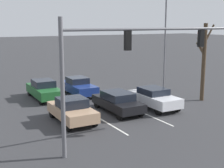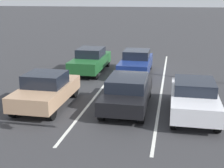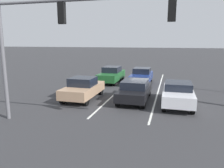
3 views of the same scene
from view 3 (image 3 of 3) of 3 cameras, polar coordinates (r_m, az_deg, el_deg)
ground_plane at (r=22.02m, az=8.31°, el=0.30°), size 240.00×240.00×0.00m
lane_stripe_left_divider at (r=19.37m, az=12.13°, el=-1.31°), size 0.12×17.14×0.01m
lane_stripe_center_divider at (r=19.79m, az=2.74°, el=-0.80°), size 0.12×17.14×0.01m
car_white_leftlane_front at (r=14.74m, az=16.85°, el=-2.31°), size 1.87×4.40×1.50m
car_tan_rightlane_front at (r=15.74m, az=-7.59°, el=-1.10°), size 1.93×4.21×1.57m
car_black_midlane_front at (r=15.27m, az=5.99°, el=-1.53°), size 1.89×4.51×1.45m
car_navy_midlane_second at (r=21.35m, az=7.73°, el=2.08°), size 1.80×4.47×1.54m
car_darkgreen_rightlane_second at (r=22.06m, az=-0.08°, el=2.52°), size 1.80×4.66×1.58m
traffic_signal_gantry at (r=10.55m, az=-12.48°, el=14.14°), size 11.36×0.37×6.46m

